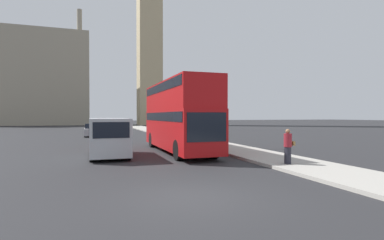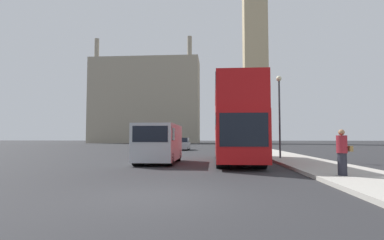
# 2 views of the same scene
# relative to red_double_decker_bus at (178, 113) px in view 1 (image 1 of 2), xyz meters

# --- Properties ---
(ground_plane) EXTENTS (300.00, 300.00, 0.00)m
(ground_plane) POSITION_rel_red_double_decker_bus_xyz_m (-2.71, -10.76, -2.57)
(ground_plane) COLOR #28282B
(sidewalk_strip) EXTENTS (3.35, 120.00, 0.15)m
(sidewalk_strip) POSITION_rel_red_double_decker_bus_xyz_m (3.97, -10.76, -2.50)
(sidewalk_strip) COLOR #ADA89E
(sidewalk_strip) RESTS_ON ground_plane
(building_block_distant) EXTENTS (31.23, 10.47, 29.72)m
(building_block_distant) POSITION_rel_red_double_decker_bus_xyz_m (-21.33, 67.55, 9.64)
(building_block_distant) COLOR #9E937F
(building_block_distant) RESTS_ON ground_plane
(red_double_decker_bus) EXTENTS (2.45, 10.35, 4.63)m
(red_double_decker_bus) POSITION_rel_red_double_decker_bus_xyz_m (0.00, 0.00, 0.00)
(red_double_decker_bus) COLOR #B71114
(red_double_decker_bus) RESTS_ON ground_plane
(white_van) EXTENTS (2.17, 5.04, 2.27)m
(white_van) POSITION_rel_red_double_decker_bus_xyz_m (-4.54, -1.02, -1.35)
(white_van) COLOR #B2B7BC
(white_van) RESTS_ON ground_plane
(pedestrian) EXTENTS (0.53, 0.37, 1.65)m
(pedestrian) POSITION_rel_red_double_decker_bus_xyz_m (3.28, -7.26, -1.60)
(pedestrian) COLOR #23232D
(pedestrian) RESTS_ON sidewalk_strip
(street_lamp) EXTENTS (0.36, 0.36, 5.52)m
(street_lamp) POSITION_rel_red_double_decker_bus_xyz_m (3.08, 1.99, 1.22)
(street_lamp) COLOR #38383D
(street_lamp) RESTS_ON sidewalk_strip
(parked_sedan) EXTENTS (1.82, 4.45, 1.49)m
(parked_sedan) POSITION_rel_red_double_decker_bus_xyz_m (-5.30, 18.08, -1.90)
(parked_sedan) COLOR #99999E
(parked_sedan) RESTS_ON ground_plane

